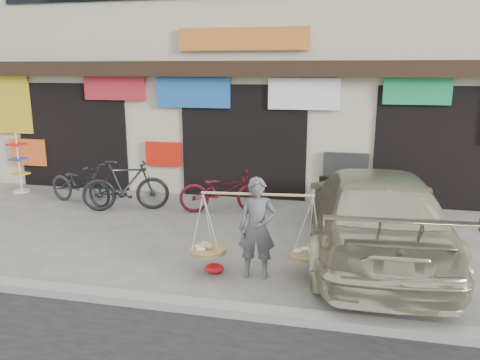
% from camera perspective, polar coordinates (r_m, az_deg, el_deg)
% --- Properties ---
extents(ground, '(70.00, 70.00, 0.00)m').
position_cam_1_polar(ground, '(8.21, -4.78, -8.48)').
color(ground, gray).
rests_on(ground, ground).
extents(kerb, '(70.00, 0.25, 0.12)m').
position_cam_1_polar(kerb, '(6.48, -10.17, -14.36)').
color(kerb, gray).
rests_on(kerb, ground).
extents(shophouse_block, '(14.00, 6.32, 7.00)m').
position_cam_1_polar(shophouse_block, '(13.87, 3.03, 15.05)').
color(shophouse_block, beige).
rests_on(shophouse_block, ground).
extents(street_vendor, '(2.05, 0.71, 1.53)m').
position_cam_1_polar(street_vendor, '(6.95, 2.10, -6.41)').
color(street_vendor, '#5C5C61').
rests_on(street_vendor, ground).
extents(bike_0, '(1.93, 1.12, 0.96)m').
position_cam_1_polar(bike_0, '(11.34, -18.91, -0.43)').
color(bike_0, '#292A2F').
rests_on(bike_0, ground).
extents(bike_1, '(1.95, 1.15, 1.13)m').
position_cam_1_polar(bike_1, '(10.52, -13.77, -0.65)').
color(bike_1, black).
rests_on(bike_1, ground).
extents(bike_2, '(1.99, 1.13, 0.99)m').
position_cam_1_polar(bike_2, '(10.12, -2.11, -1.23)').
color(bike_2, '#570F1B').
rests_on(bike_2, ground).
extents(suv, '(2.41, 5.24, 1.48)m').
position_cam_1_polar(suv, '(8.05, 15.89, -3.81)').
color(suv, beige).
rests_on(suv, ground).
extents(display_rack, '(0.42, 0.42, 1.50)m').
position_cam_1_polar(display_rack, '(13.01, -25.31, 1.28)').
color(display_rack, silver).
rests_on(display_rack, ground).
extents(red_bag, '(0.31, 0.25, 0.14)m').
position_cam_1_polar(red_bag, '(7.32, -3.14, -10.69)').
color(red_bag, red).
rests_on(red_bag, ground).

